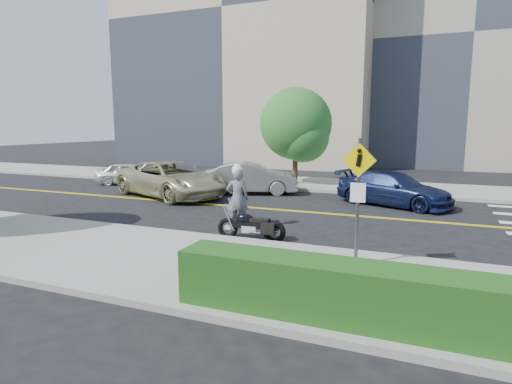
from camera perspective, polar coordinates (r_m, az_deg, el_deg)
The scene contains 14 objects.
ground_plane at distance 17.55m, azimuth 2.87°, elevation -2.37°, with size 120.00×120.00×0.00m, color black.
sidewalk_near at distance 10.97m, azimuth -10.52°, elevation -9.11°, with size 60.00×5.00×0.15m, color #9E9B91.
sidewalk_far at distance 24.64m, azimuth 8.71°, elevation 1.01°, with size 60.00×5.00×0.15m, color #9E9B91.
building_left at distance 42.31m, azimuth -0.01°, elevation 21.34°, with size 22.00×14.00×25.00m, color tan.
building_mid at distance 42.79m, azimuth 26.34°, elevation 16.90°, with size 18.00×14.00×20.00m, color #A39984.
hedge at distance 7.47m, azimuth 23.45°, elevation -13.83°, with size 9.00×0.90×1.00m, color #235619.
pedestrian_sign at distance 10.14m, azimuth 13.46°, elevation 0.27°, with size 0.78×0.08×3.00m.
motorcyclist at distance 14.23m, azimuth -2.49°, elevation -0.66°, with size 0.87×0.75×2.15m.
motorcycle at distance 12.94m, azimuth -0.64°, elevation -3.60°, with size 2.08×0.63×1.27m, color black, non-canonical shape.
suv at distance 20.98m, azimuth -11.27°, elevation 1.72°, with size 2.85×6.18×1.72m, color beige.
parked_car_white at distance 25.89m, azimuth -16.50°, elevation 2.39°, with size 1.51×3.76×1.28m, color white.
parked_car_silver at distance 21.51m, azimuth -0.76°, elevation 1.87°, with size 1.66×4.77×1.57m, color #93969A.
parked_car_blue at distance 19.27m, azimuth 17.88°, elevation 0.40°, with size 2.02×4.97×1.44m, color #19234D.
tree_far_a at distance 24.35m, azimuth 5.32°, elevation 9.03°, with size 4.03×4.03×5.51m.
Camera 1 is at (5.72, -16.22, 3.46)m, focal length 30.00 mm.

